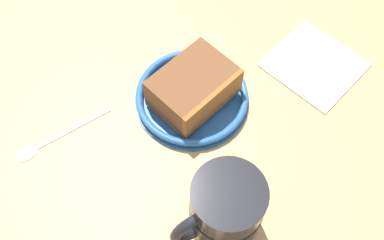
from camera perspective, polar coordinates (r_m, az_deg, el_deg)
ground_plane at (r=57.93cm, az=-1.26°, el=-2.89°), size 140.19×140.19×3.87cm
small_plate at (r=58.06cm, az=-0.01°, el=3.04°), size 15.23×15.23×1.72cm
cake_slice at (r=55.87cm, az=0.18°, el=4.22°), size 10.53×8.04×5.01cm
tea_mug at (r=47.19cm, az=4.28°, el=-11.55°), size 10.43×7.83×10.24cm
teaspoon at (r=58.38cm, az=-18.83°, el=-2.95°), size 13.27×4.56×0.80cm
folded_napkin at (r=64.09cm, az=15.69°, el=7.01°), size 11.41×11.81×0.60cm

